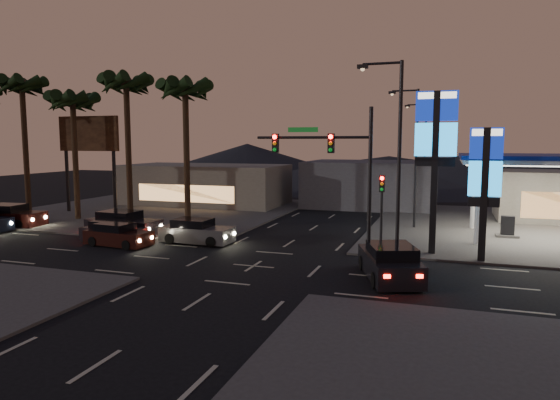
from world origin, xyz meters
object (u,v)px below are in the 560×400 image
(car_lane_b_mid, at_px, (123,224))
(pylon_sign_tall, at_px, (436,140))
(car_lane_a_mid, at_px, (118,235))
(car_lane_b_front, at_px, (196,232))
(pylon_sign_short, at_px, (485,174))
(car_lane_b_rear, at_px, (9,216))
(traffic_signal_mast, at_px, (336,163))
(suv_station, at_px, (390,263))
(car_lane_a_front, at_px, (113,232))

(car_lane_b_mid, bearing_deg, pylon_sign_tall, 1.43)
(car_lane_a_mid, xyz_separation_m, car_lane_b_front, (4.10, 2.29, 0.06))
(pylon_sign_short, distance_m, car_lane_b_rear, 32.95)
(car_lane_b_rear, bearing_deg, car_lane_a_mid, -15.38)
(traffic_signal_mast, distance_m, car_lane_b_front, 10.64)
(car_lane_a_mid, relative_size, suv_station, 0.82)
(car_lane_a_front, bearing_deg, car_lane_a_mid, -39.08)
(pylon_sign_short, distance_m, car_lane_b_front, 17.04)
(pylon_sign_short, distance_m, suv_station, 7.42)
(traffic_signal_mast, height_order, car_lane_b_front, traffic_signal_mast)
(car_lane_a_front, relative_size, car_lane_b_front, 0.93)
(car_lane_b_mid, xyz_separation_m, suv_station, (18.23, -5.23, -0.00))
(car_lane_b_mid, bearing_deg, traffic_signal_mast, -11.23)
(pylon_sign_tall, relative_size, car_lane_b_front, 1.93)
(traffic_signal_mast, bearing_deg, car_lane_a_front, 176.58)
(traffic_signal_mast, distance_m, car_lane_a_front, 15.11)
(pylon_sign_tall, height_order, traffic_signal_mast, pylon_sign_tall)
(car_lane_a_front, distance_m, car_lane_b_rear, 11.38)
(traffic_signal_mast, relative_size, car_lane_a_front, 1.85)
(pylon_sign_tall, relative_size, pylon_sign_short, 1.29)
(traffic_signal_mast, relative_size, car_lane_b_front, 1.71)
(pylon_sign_tall, xyz_separation_m, traffic_signal_mast, (-4.74, -3.51, -1.17))
(pylon_sign_tall, relative_size, car_lane_a_mid, 2.07)
(pylon_sign_short, relative_size, car_lane_b_mid, 1.35)
(traffic_signal_mast, height_order, car_lane_a_front, traffic_signal_mast)
(car_lane_b_rear, xyz_separation_m, suv_station, (28.53, -5.62, -0.00))
(car_lane_b_mid, relative_size, car_lane_b_rear, 0.99)
(pylon_sign_tall, xyz_separation_m, suv_station, (-1.68, -5.73, -5.63))
(car_lane_a_mid, xyz_separation_m, car_lane_b_mid, (-1.74, 2.92, 0.13))
(pylon_sign_short, height_order, car_lane_b_rear, pylon_sign_short)
(car_lane_a_front, bearing_deg, suv_station, -10.01)
(car_lane_b_mid, bearing_deg, car_lane_b_rear, 177.84)
(pylon_sign_short, bearing_deg, car_lane_a_mid, -173.32)
(car_lane_b_rear, bearing_deg, suv_station, -11.15)
(pylon_sign_tall, bearing_deg, car_lane_a_mid, -169.34)
(car_lane_a_front, relative_size, car_lane_a_mid, 1.00)
(car_lane_a_mid, bearing_deg, car_lane_b_front, 29.22)
(car_lane_b_mid, distance_m, suv_station, 18.97)
(car_lane_b_rear, bearing_deg, car_lane_b_front, -3.60)
(pylon_sign_short, relative_size, traffic_signal_mast, 0.88)
(car_lane_b_front, bearing_deg, car_lane_b_mid, 173.87)
(pylon_sign_short, height_order, car_lane_a_front, pylon_sign_short)
(pylon_sign_short, bearing_deg, suv_station, -131.45)
(car_lane_a_front, bearing_deg, car_lane_b_front, 16.85)
(traffic_signal_mast, xyz_separation_m, car_lane_a_front, (-14.37, 0.86, -4.59))
(pylon_sign_short, height_order, car_lane_b_mid, pylon_sign_short)
(pylon_sign_short, xyz_separation_m, car_lane_b_mid, (-22.41, 0.50, -3.89))
(traffic_signal_mast, distance_m, car_lane_b_rear, 26.07)
(pylon_sign_tall, relative_size, suv_station, 1.69)
(car_lane_b_front, xyz_separation_m, car_lane_b_mid, (-5.84, 0.63, 0.07))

